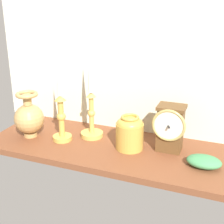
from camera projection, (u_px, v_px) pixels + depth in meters
The scene contains 8 objects.
ground_plane at pixel (115, 149), 122.52cm from camera, with size 100.00×36.00×2.40cm, color brown.
back_wall at pixel (131, 54), 126.80cm from camera, with size 120.00×2.00×65.00cm, color beige.
mantel_clock at pixel (170, 127), 115.91cm from camera, with size 12.16×10.32×17.54cm.
candlestick_tall_left at pixel (91, 109), 126.56cm from camera, with size 9.15×9.15×37.28cm.
candlestick_tall_center at pixel (61, 114), 123.84cm from camera, with size 7.64×7.64×33.87cm.
brass_vase_bulbous at pixel (29, 117), 128.20cm from camera, with size 11.99×11.99×18.71cm.
brass_vase_jar at pixel (130, 132), 118.44cm from camera, with size 10.45×10.45×13.08cm.
ivy_sprig at pixel (204, 162), 107.22cm from camera, with size 11.75×8.23×3.89cm.
Camera 1 is at (38.84, -102.53, 55.36)cm, focal length 50.93 mm.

